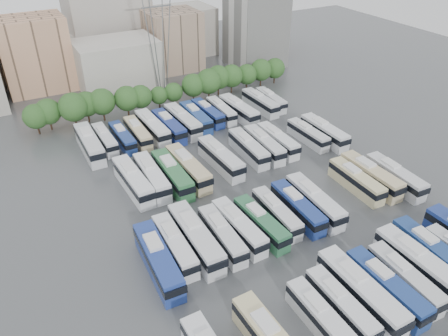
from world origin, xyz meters
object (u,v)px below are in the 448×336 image
bus_r2_s4 (188,168)px  bus_r1_s1 (175,245)px  bus_r1_s3 (222,235)px  bus_r2_s6 (221,158)px  bus_r1_s8 (315,201)px  bus_r2_s10 (278,140)px  bus_r1_s11 (356,181)px  bus_r3_s3 (138,133)px  bus_r3_s8 (208,113)px  bus_r1_s13 (395,176)px  bus_r1_s6 (277,213)px  bus_r1_s7 (297,207)px  bus_r0_s10 (431,252)px  bus_r2_s8 (249,148)px  bus_r0_s5 (341,305)px  bus_r3_s6 (183,121)px  bus_r1_s5 (261,223)px  bus_r3_s10 (239,110)px  bus_r2_s9 (264,144)px  bus_r0_s9 (419,264)px  bus_r1_s2 (196,238)px  bus_r3_s1 (105,139)px  bus_r0_s6 (361,291)px  bus_r2_s13 (324,132)px  bus_r3_s12 (260,102)px  bus_r2_s2 (152,176)px  bus_r2_s12 (308,134)px  apartment_tower (256,19)px  bus_r3_s2 (123,137)px  bus_r1_s4 (239,227)px  bus_r3_s4 (153,127)px  electricity_pylon (157,18)px  bus_r3_s0 (90,144)px  bus_r1_s12 (371,175)px  bus_r3_s5 (169,126)px  bus_r0_s4 (322,319)px  bus_r3_s9 (221,110)px  bus_r0_s8 (405,278)px  bus_r3_s7 (196,117)px  bus_r2_s1 (133,181)px  bus_r1_s0 (158,260)px

bus_r2_s4 → bus_r1_s1: bearing=-121.8°
bus_r1_s3 → bus_r2_s6: (9.68, 18.60, 0.21)m
bus_r1_s8 → bus_r2_s10: size_ratio=1.08×
bus_r1_s11 → bus_r2_s4: size_ratio=0.88×
bus_r3_s3 → bus_r3_s8: 16.78m
bus_r1_s13 → bus_r1_s6: bearing=179.0°
bus_r1_s7 → bus_r2_s10: bearing=65.8°
bus_r0_s10 → bus_r2_s8: (-6.78, 36.13, -0.05)m
bus_r0_s5 → bus_r3_s6: 53.48m
bus_r0_s5 → bus_r1_s5: bearing=91.4°
bus_r3_s10 → bus_r2_s9: bearing=-105.4°
bus_r0_s9 → bus_r1_s7: 18.64m
bus_r1_s2 → bus_r1_s3: 3.79m
bus_r2_s9 → bus_r3_s6: 19.26m
bus_r3_s1 → bus_r0_s10: bearing=-61.9°
bus_r0_s9 → bus_r3_s1: bus_r0_s9 is taller
bus_r0_s6 → bus_r3_s8: size_ratio=1.16×
bus_r1_s3 → bus_r3_s3: bus_r1_s3 is taller
bus_r2_s4 → bus_r2_s13: size_ratio=1.06×
bus_r0_s6 → bus_r3_s12: 57.35m
bus_r2_s6 → bus_r3_s8: bearing=68.2°
bus_r1_s3 → bus_r1_s7: bus_r1_s7 is taller
bus_r2_s2 → bus_r0_s10: bearing=-51.6°
bus_r2_s12 → bus_r2_s13: 3.44m
apartment_tower → bus_r3_s2: size_ratio=2.38×
bus_r1_s4 → bus_r3_s4: 35.66m
bus_r1_s2 → electricity_pylon: bearing=73.7°
bus_r1_s6 → bus_r1_s13: size_ratio=0.91×
bus_r2_s4 → bus_r3_s0: size_ratio=0.99×
bus_r1_s12 → bus_r2_s9: size_ratio=1.04×
bus_r1_s7 → bus_r3_s5: size_ratio=0.96×
bus_r0_s4 → bus_r3_s1: bearing=100.9°
bus_r1_s1 → bus_r2_s2: (3.25, 17.61, 0.13)m
bus_r0_s5 → bus_r3_s8: (10.00, 54.89, 0.07)m
bus_r1_s2 → bus_r2_s13: bus_r1_s2 is taller
bus_r3_s3 → bus_r3_s12: bearing=2.3°
bus_r0_s4 → bus_r1_s5: size_ratio=0.96×
electricity_pylon → bus_r3_s9: bearing=-71.5°
bus_r1_s1 → bus_r1_s7: size_ratio=0.99×
bus_r0_s8 → bus_r3_s7: bearing=96.0°
bus_r2_s1 → bus_r1_s5: bearing=-58.3°
bus_r2_s6 → bus_r2_s13: 23.34m
bus_r1_s3 → bus_r2_s6: 20.97m
bus_r1_s8 → bus_r0_s9: bearing=-77.1°
bus_r2_s9 → bus_r3_s5: bearing=132.3°
bus_r1_s0 → bus_r2_s13: size_ratio=1.07×
bus_r1_s11 → bus_r2_s2: 34.58m
bus_r1_s11 → bus_r2_s4: (-23.37, 16.85, 0.23)m
bus_r1_s11 → bus_r3_s10: 33.91m
bus_r1_s1 → bus_r1_s6: size_ratio=1.06×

